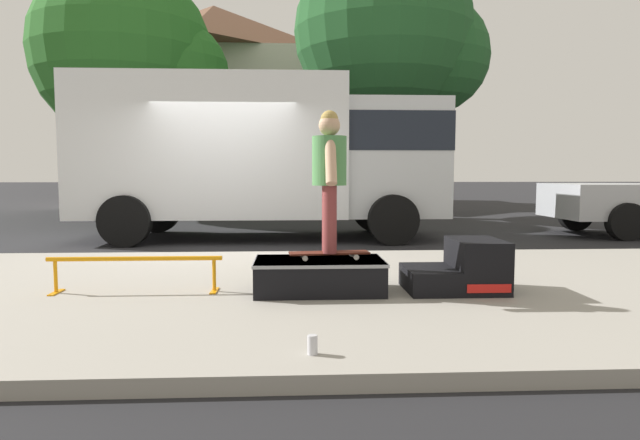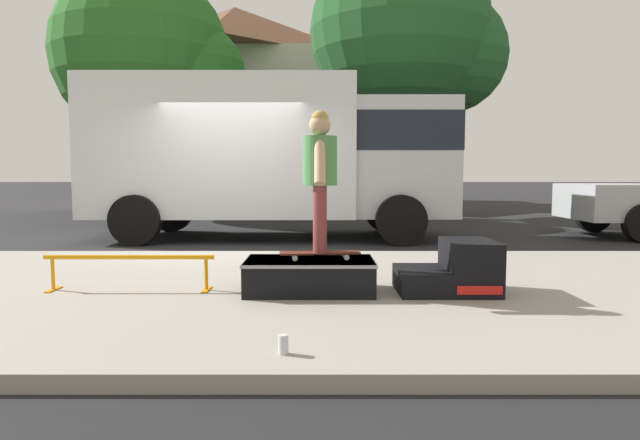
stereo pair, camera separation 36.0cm
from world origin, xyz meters
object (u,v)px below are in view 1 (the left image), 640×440
(street_tree_main, at_px, (394,38))
(soda_can, at_px, (312,345))
(skate_box, at_px, (319,274))
(skater_kid, at_px, (329,169))
(box_truck, at_px, (265,151))
(grind_rail, at_px, (135,265))
(kicker_ramp, at_px, (462,269))
(street_tree_neighbour, at_px, (133,59))
(skateboard, at_px, (329,253))

(street_tree_main, bearing_deg, soda_can, -102.67)
(skate_box, relative_size, skater_kid, 0.92)
(box_truck, relative_size, street_tree_main, 0.88)
(grind_rail, bearing_deg, kicker_ramp, -1.43)
(soda_can, distance_m, street_tree_main, 13.63)
(kicker_ramp, xyz_separation_m, street_tree_neighbour, (-6.16, 10.80, 4.17))
(box_truck, height_order, street_tree_neighbour, street_tree_neighbour)
(grind_rail, height_order, street_tree_neighbour, street_tree_neighbour)
(skate_box, bearing_deg, grind_rail, 177.45)
(skateboard, relative_size, street_tree_main, 0.10)
(kicker_ramp, relative_size, skateboard, 1.19)
(soda_can, bearing_deg, skate_box, 85.85)
(skater_kid, bearing_deg, kicker_ramp, -1.18)
(grind_rail, height_order, box_truck, box_truck)
(street_tree_main, xyz_separation_m, street_tree_neighbour, (-7.40, 0.24, -0.61))
(skateboard, relative_size, soda_can, 6.32)
(kicker_ramp, xyz_separation_m, skater_kid, (-1.31, 0.03, 0.98))
(skateboard, distance_m, street_tree_neighbour, 12.48)
(skateboard, height_order, street_tree_main, street_tree_main)
(skateboard, distance_m, skater_kid, 0.82)
(skateboard, height_order, street_tree_neighbour, street_tree_neighbour)
(skate_box, distance_m, street_tree_main, 11.91)
(kicker_ramp, height_order, skater_kid, skater_kid)
(street_tree_main, bearing_deg, kicker_ramp, -96.69)
(grind_rail, xyz_separation_m, skateboard, (1.89, -0.05, 0.11))
(kicker_ramp, distance_m, skater_kid, 1.64)
(street_tree_main, bearing_deg, skate_box, -104.10)
(box_truck, bearing_deg, grind_rail, -100.41)
(soda_can, xyz_separation_m, street_tree_main, (2.79, 12.40, 4.93))
(skater_kid, height_order, street_tree_main, street_tree_main)
(street_tree_neighbour, bearing_deg, box_truck, -53.25)
(soda_can, distance_m, box_truck, 7.53)
(skate_box, distance_m, grind_rail, 1.79)
(box_truck, distance_m, street_tree_main, 7.01)
(grind_rail, xyz_separation_m, box_truck, (1.00, 5.42, 1.31))
(skater_kid, relative_size, box_truck, 0.20)
(skate_box, xyz_separation_m, box_truck, (-0.79, 5.50, 1.41))
(skater_kid, relative_size, street_tree_main, 0.18)
(soda_can, height_order, street_tree_neighbour, street_tree_neighbour)
(skateboard, bearing_deg, kicker_ramp, -1.18)
(kicker_ramp, height_order, soda_can, kicker_ramp)
(skateboard, relative_size, street_tree_neighbour, 0.11)
(grind_rail, distance_m, street_tree_neighbour, 11.86)
(skate_box, relative_size, soda_can, 9.98)
(grind_rail, xyz_separation_m, soda_can, (1.65, -1.92, -0.21))
(skater_kid, bearing_deg, street_tree_neighbour, 114.22)
(skateboard, distance_m, box_truck, 5.68)
(skate_box, distance_m, kicker_ramp, 1.42)
(kicker_ramp, xyz_separation_m, box_truck, (-2.20, 5.50, 1.37))
(box_truck, bearing_deg, street_tree_neighbour, 126.75)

